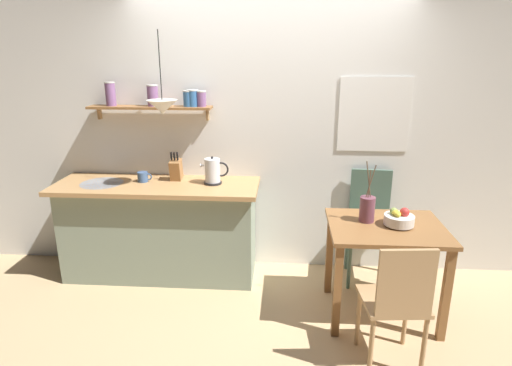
{
  "coord_description": "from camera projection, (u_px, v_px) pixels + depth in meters",
  "views": [
    {
      "loc": [
        0.15,
        -3.3,
        2.05
      ],
      "look_at": [
        -0.1,
        0.25,
        0.95
      ],
      "focal_mm": 30.14,
      "sensor_mm": 36.0,
      "label": 1
    }
  ],
  "objects": [
    {
      "name": "dining_chair_near",
      "position": [
        397.0,
        300.0,
        2.75
      ],
      "size": [
        0.44,
        0.42,
        0.92
      ],
      "color": "tan",
      "rests_on": "ground_plane"
    },
    {
      "name": "knife_block",
      "position": [
        176.0,
        169.0,
        3.92
      ],
      "size": [
        0.1,
        0.15,
        0.27
      ],
      "color": "#9E6B3D",
      "rests_on": "kitchen_counter"
    },
    {
      "name": "twig_vase",
      "position": [
        367.0,
        209.0,
        3.33
      ],
      "size": [
        0.12,
        0.12,
        0.49
      ],
      "color": "brown",
      "rests_on": "dining_table"
    },
    {
      "name": "kitchen_counter",
      "position": [
        160.0,
        229.0,
        3.99
      ],
      "size": [
        1.83,
        0.63,
        0.91
      ],
      "color": "gray",
      "rests_on": "ground_plane"
    },
    {
      "name": "wall_shelf",
      "position": [
        158.0,
        101.0,
        3.82
      ],
      "size": [
        1.11,
        0.2,
        0.34
      ],
      "color": "brown"
    },
    {
      "name": "pendant_lamp",
      "position": [
        162.0,
        107.0,
        3.49
      ],
      "size": [
        0.25,
        0.25,
        0.65
      ],
      "color": "black"
    },
    {
      "name": "dining_table",
      "position": [
        385.0,
        242.0,
        3.32
      ],
      "size": [
        0.87,
        0.71,
        0.77
      ],
      "color": "brown",
      "rests_on": "ground_plane"
    },
    {
      "name": "coffee_mug_by_sink",
      "position": [
        143.0,
        177.0,
        3.89
      ],
      "size": [
        0.13,
        0.09,
        0.09
      ],
      "color": "#3D5B89",
      "rests_on": "kitchen_counter"
    },
    {
      "name": "back_wall",
      "position": [
        292.0,
        130.0,
        3.97
      ],
      "size": [
        6.8,
        0.11,
        2.7
      ],
      "color": "white",
      "rests_on": "ground_plane"
    },
    {
      "name": "ground_plane",
      "position": [
        265.0,
        295.0,
        3.76
      ],
      "size": [
        14.0,
        14.0,
        0.0
      ],
      "primitive_type": "plane",
      "color": "tan"
    },
    {
      "name": "electric_kettle",
      "position": [
        213.0,
        171.0,
        3.81
      ],
      "size": [
        0.25,
        0.16,
        0.25
      ],
      "color": "black",
      "rests_on": "kitchen_counter"
    },
    {
      "name": "fruit_bowl",
      "position": [
        399.0,
        219.0,
        3.26
      ],
      "size": [
        0.23,
        0.23,
        0.15
      ],
      "color": "silver",
      "rests_on": "dining_table"
    },
    {
      "name": "dining_chair_far",
      "position": [
        370.0,
        221.0,
        3.94
      ],
      "size": [
        0.45,
        0.46,
        1.01
      ],
      "color": "#4C6B5B",
      "rests_on": "ground_plane"
    }
  ]
}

